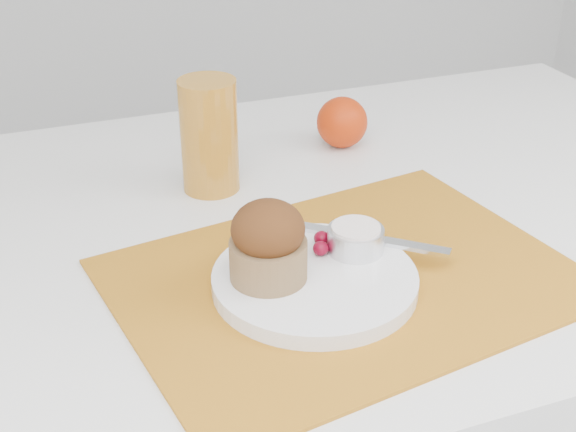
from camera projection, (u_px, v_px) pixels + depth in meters
name	position (u px, v px, depth m)	size (l,w,h in m)	color
table	(333.00, 427.00, 1.20)	(1.20, 0.80, 0.75)	white
placemat	(345.00, 279.00, 0.87)	(0.48, 0.35, 0.00)	#B77119
plate	(315.00, 281.00, 0.85)	(0.22, 0.22, 0.02)	white
ramekin	(356.00, 240.00, 0.88)	(0.06, 0.06, 0.03)	silver
cream	(356.00, 229.00, 0.87)	(0.05, 0.05, 0.01)	white
raspberry_near	(321.00, 248.00, 0.87)	(0.02, 0.02, 0.02)	#560213
raspberry_far	(322.00, 238.00, 0.89)	(0.02, 0.02, 0.02)	#550212
butter_knife	(367.00, 238.00, 0.90)	(0.19, 0.02, 0.00)	silver
orange	(342.00, 122.00, 1.17)	(0.07, 0.07, 0.07)	red
juice_glass	(209.00, 136.00, 1.03)	(0.07, 0.07, 0.15)	#C27E24
muffin	(268.00, 243.00, 0.82)	(0.10, 0.10, 0.09)	olive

